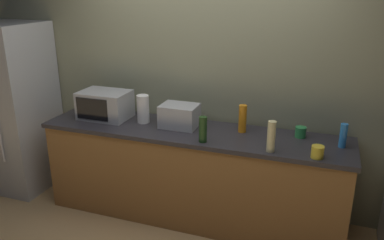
# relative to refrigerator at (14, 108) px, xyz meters

# --- Properties ---
(ground_plane) EXTENTS (8.00, 8.00, 0.00)m
(ground_plane) POSITION_rel_refrigerator_xyz_m (2.05, -0.40, -0.90)
(ground_plane) COLOR tan
(back_wall) EXTENTS (6.40, 0.10, 2.70)m
(back_wall) POSITION_rel_refrigerator_xyz_m (2.05, 0.41, 0.45)
(back_wall) COLOR gray
(back_wall) RESTS_ON ground_plane
(counter_run) EXTENTS (2.84, 0.64, 0.90)m
(counter_run) POSITION_rel_refrigerator_xyz_m (2.05, 0.00, -0.45)
(counter_run) COLOR #9E6B38
(counter_run) RESTS_ON ground_plane
(refrigerator) EXTENTS (0.72, 0.73, 1.80)m
(refrigerator) POSITION_rel_refrigerator_xyz_m (0.00, 0.00, 0.00)
(refrigerator) COLOR #B7BABF
(refrigerator) RESTS_ON ground_plane
(microwave) EXTENTS (0.48, 0.35, 0.27)m
(microwave) POSITION_rel_refrigerator_xyz_m (1.12, 0.05, 0.13)
(microwave) COLOR #B7BABF
(microwave) RESTS_ON counter_run
(toaster_oven) EXTENTS (0.34, 0.26, 0.21)m
(toaster_oven) POSITION_rel_refrigerator_xyz_m (1.90, 0.06, 0.10)
(toaster_oven) COLOR #B7BABF
(toaster_oven) RESTS_ON counter_run
(paper_towel_roll) EXTENTS (0.12, 0.12, 0.27)m
(paper_towel_roll) POSITION_rel_refrigerator_xyz_m (1.54, 0.05, 0.13)
(paper_towel_roll) COLOR white
(paper_towel_roll) RESTS_ON counter_run
(bottle_hand_soap) EXTENTS (0.07, 0.07, 0.25)m
(bottle_hand_soap) POSITION_rel_refrigerator_xyz_m (2.80, -0.23, 0.13)
(bottle_hand_soap) COLOR beige
(bottle_hand_soap) RESTS_ON counter_run
(bottle_wine) EXTENTS (0.07, 0.07, 0.22)m
(bottle_wine) POSITION_rel_refrigerator_xyz_m (2.23, -0.22, 0.11)
(bottle_wine) COLOR #1E3F19
(bottle_wine) RESTS_ON counter_run
(bottle_spray_cleaner) EXTENTS (0.06, 0.06, 0.20)m
(bottle_spray_cleaner) POSITION_rel_refrigerator_xyz_m (3.34, 0.05, 0.10)
(bottle_spray_cleaner) COLOR #338CE5
(bottle_spray_cleaner) RESTS_ON counter_run
(bottle_dish_soap) EXTENTS (0.07, 0.07, 0.25)m
(bottle_dish_soap) POSITION_rel_refrigerator_xyz_m (2.49, 0.12, 0.13)
(bottle_dish_soap) COLOR orange
(bottle_dish_soap) RESTS_ON counter_run
(mug_green) EXTENTS (0.09, 0.09, 0.09)m
(mug_green) POSITION_rel_refrigerator_xyz_m (3.00, 0.16, 0.05)
(mug_green) COLOR #2D8C47
(mug_green) RESTS_ON counter_run
(mug_yellow) EXTENTS (0.10, 0.10, 0.10)m
(mug_yellow) POSITION_rel_refrigerator_xyz_m (3.16, -0.24, 0.05)
(mug_yellow) COLOR yellow
(mug_yellow) RESTS_ON counter_run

